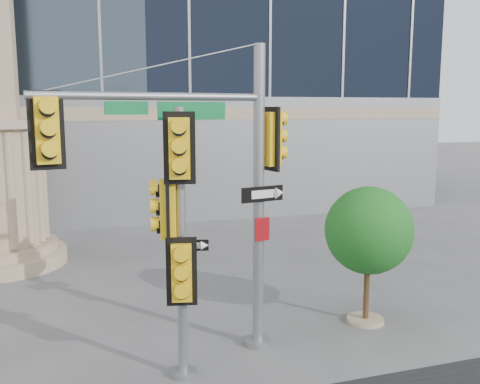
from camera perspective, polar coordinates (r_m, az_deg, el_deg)
name	(u,v)px	position (r m, az deg, el deg)	size (l,w,h in m)	color
ground	(244,349)	(12.75, 0.48, -16.45)	(120.00, 120.00, 0.00)	#545456
main_signal_pole	(208,167)	(11.28, -3.38, 2.66)	(5.27, 1.41, 6.84)	slate
secondary_signal_pole	(178,224)	(10.50, -6.65, -3.46)	(0.95, 0.83, 5.49)	slate
street_tree	(370,234)	(13.92, 13.67, -4.36)	(2.27, 2.21, 3.53)	tan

